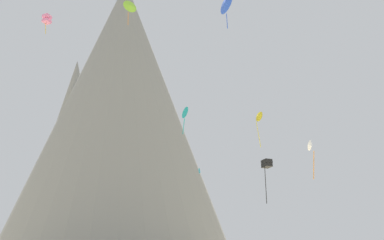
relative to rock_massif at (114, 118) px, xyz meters
The scene contains 9 objects.
rock_massif is the anchor object (origin of this frame).
kite_blue_high 51.56m from the rock_massif, 75.15° to the right, with size 1.49×2.51×4.20m.
kite_white_mid 51.70m from the rock_massif, 60.59° to the right, with size 1.24×1.28×4.57m.
kite_lime_high 29.29m from the rock_massif, 84.26° to the right, with size 2.47×1.84×4.46m.
kite_black_low 46.78m from the rock_massif, 62.69° to the right, with size 1.35×1.38×5.42m.
kite_teal_mid 45.35m from the rock_massif, 77.33° to the right, with size 0.95×1.50×3.28m.
kite_cyan_mid 26.79m from the rock_massif, 50.01° to the right, with size 0.25×0.74×0.86m.
kite_yellow_mid 33.28m from the rock_massif, 42.95° to the right, with size 1.23×1.81×6.07m.
kite_pink_high 27.62m from the rock_massif, 113.85° to the right, with size 1.59×1.60×3.40m.
Camera 1 is at (-5.76, -25.32, 3.27)m, focal length 44.96 mm.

